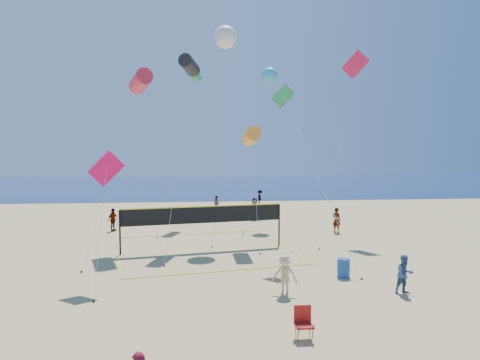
{
  "coord_description": "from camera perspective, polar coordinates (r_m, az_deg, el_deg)",
  "views": [
    {
      "loc": [
        -1.67,
        -11.74,
        5.85
      ],
      "look_at": [
        -0.34,
        2.0,
        4.9
      ],
      "focal_mm": 32.0,
      "sensor_mm": 36.0,
      "label": 1
    }
  ],
  "objects": [
    {
      "name": "kite_7",
      "position": [
        35.97,
        3.96,
        13.76
      ],
      "size": [
        3.58,
        6.52,
        12.63
      ],
      "rotation": [
        0.0,
        0.0,
        0.3
      ],
      "color": "#2FA8C7",
      "rests_on": "ground"
    },
    {
      "name": "kite_5",
      "position": [
        31.49,
        14.95,
        13.76
      ],
      "size": [
        4.71,
        5.56,
        12.82
      ],
      "rotation": [
        0.0,
        0.0,
        -0.42
      ],
      "color": "#E51A47",
      "rests_on": "ground"
    },
    {
      "name": "kite_4",
      "position": [
        23.43,
        6.49,
        9.42
      ],
      "size": [
        3.41,
        5.06,
        9.48
      ],
      "rotation": [
        0.0,
        0.0,
        -0.05
      ],
      "color": "green",
      "rests_on": "ground"
    },
    {
      "name": "far_person_1",
      "position": [
        36.28,
        1.95,
        -3.86
      ],
      "size": [
        1.79,
        1.03,
        1.84
      ],
      "primitive_type": "imported",
      "rotation": [
        0.0,
        0.0,
        -0.31
      ],
      "color": "gray",
      "rests_on": "ground"
    },
    {
      "name": "ground",
      "position": [
        13.23,
        2.5,
        -22.32
      ],
      "size": [
        120.0,
        120.0,
        0.0
      ],
      "primitive_type": "plane",
      "color": "tan",
      "rests_on": "ground"
    },
    {
      "name": "kite_0",
      "position": [
        28.01,
        -13.11,
        12.68
      ],
      "size": [
        3.01,
        8.07,
        10.84
      ],
      "rotation": [
        0.0,
        0.0,
        0.35
      ],
      "color": "red",
      "rests_on": "ground"
    },
    {
      "name": "volleyball_net",
      "position": [
        25.34,
        -4.88,
        -5.28
      ],
      "size": [
        11.27,
        11.15,
        2.6
      ],
      "rotation": [
        0.0,
        0.0,
        0.18
      ],
      "color": "black",
      "rests_on": "ground"
    },
    {
      "name": "camp_chair",
      "position": [
        14.14,
        8.44,
        -18.04
      ],
      "size": [
        0.55,
        0.68,
        1.12
      ],
      "rotation": [
        0.0,
        0.0,
        -0.01
      ],
      "color": "#A01512",
      "rests_on": "ground"
    },
    {
      "name": "far_person_4",
      "position": [
        45.27,
        2.7,
        -2.42
      ],
      "size": [
        0.91,
        1.21,
        1.67
      ],
      "primitive_type": "imported",
      "rotation": [
        0.0,
        0.0,
        1.28
      ],
      "color": "gray",
      "rests_on": "ground"
    },
    {
      "name": "kite_3",
      "position": [
        19.8,
        -17.45,
        0.83
      ],
      "size": [
        1.68,
        3.05,
        5.88
      ],
      "rotation": [
        0.0,
        0.0,
        0.14
      ],
      "color": "#F60B5C",
      "rests_on": "ground"
    },
    {
      "name": "trash_barrel",
      "position": [
        20.73,
        13.64,
        -11.32
      ],
      "size": [
        0.59,
        0.59,
        0.87
      ],
      "primitive_type": "cylinder",
      "rotation": [
        0.0,
        0.0,
        0.02
      ],
      "color": "#15498E",
      "rests_on": "ground"
    },
    {
      "name": "kite_1",
      "position": [
        28.9,
        -6.76,
        14.93
      ],
      "size": [
        1.96,
        8.09,
        11.97
      ],
      "rotation": [
        0.0,
        0.0,
        -0.27
      ],
      "color": "black",
      "rests_on": "ground"
    },
    {
      "name": "bystander_b",
      "position": [
        17.87,
        5.98,
        -12.43
      ],
      "size": [
        1.22,
        0.99,
        1.64
      ],
      "primitive_type": "imported",
      "rotation": [
        0.0,
        0.0,
        -0.43
      ],
      "color": "#CBB287",
      "rests_on": "ground"
    },
    {
      "name": "ocean",
      "position": [
        73.99,
        -4.19,
        -0.58
      ],
      "size": [
        140.0,
        50.0,
        0.03
      ],
      "primitive_type": "cube",
      "color": "#112050",
      "rests_on": "ground"
    },
    {
      "name": "far_person_3",
      "position": [
        41.03,
        -3.11,
        -3.18
      ],
      "size": [
        0.76,
        0.6,
        1.52
      ],
      "primitive_type": "imported",
      "rotation": [
        0.0,
        0.0,
        -0.03
      ],
      "color": "gray",
      "rests_on": "ground"
    },
    {
      "name": "far_person_0",
      "position": [
        32.55,
        -16.59,
        -5.09
      ],
      "size": [
        0.84,
        1.04,
        1.65
      ],
      "primitive_type": "imported",
      "rotation": [
        0.0,
        0.0,
        1.04
      ],
      "color": "gray",
      "rests_on": "ground"
    },
    {
      "name": "kite_6",
      "position": [
        30.44,
        -1.95,
        18.5
      ],
      "size": [
        1.96,
        4.8,
        14.28
      ],
      "rotation": [
        0.0,
        0.0,
        0.08
      ],
      "color": "white",
      "rests_on": "ground"
    },
    {
      "name": "bystander_a",
      "position": [
        19.1,
        21.11,
        -11.66
      ],
      "size": [
        0.86,
        0.72,
        1.6
      ],
      "primitive_type": "imported",
      "rotation": [
        0.0,
        0.0,
        0.15
      ],
      "color": "#32537D",
      "rests_on": "ground"
    },
    {
      "name": "kite_2",
      "position": [
        26.37,
        1.49,
        5.84
      ],
      "size": [
        1.0,
        3.78,
        7.32
      ],
      "rotation": [
        0.0,
        0.0,
        0.04
      ],
      "color": "orange",
      "rests_on": "ground"
    },
    {
      "name": "kite_8",
      "position": [
        36.51,
        -6.17,
        13.8
      ],
      "size": [
        3.16,
        8.43,
        12.65
      ],
      "rotation": [
        0.0,
        0.0,
        -0.33
      ],
      "color": "green",
      "rests_on": "ground"
    },
    {
      "name": "far_person_2",
      "position": [
        31.42,
        12.76,
        -5.23
      ],
      "size": [
        0.75,
        0.77,
        1.78
      ],
      "primitive_type": "imported",
      "rotation": [
        0.0,
        0.0,
        2.29
      ],
      "color": "gray",
      "rests_on": "ground"
    }
  ]
}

